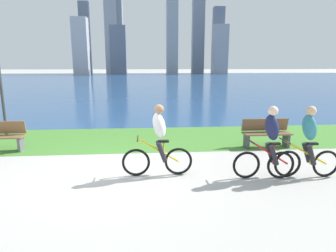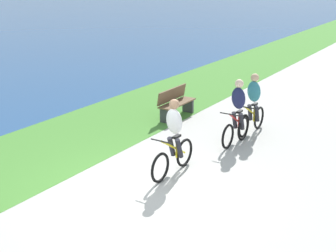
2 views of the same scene
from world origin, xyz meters
TOP-DOWN VIEW (x-y plane):
  - ground_plane at (0.00, 0.00)m, footprint 300.00×300.00m
  - grass_strip_bayside at (0.00, 3.34)m, footprint 120.00×3.46m
  - bay_water_surface at (0.00, 42.86)m, footprint 300.00×75.59m
  - cyclist_lead at (1.28, -0.16)m, footprint 1.67×0.52m
  - cyclist_trailing at (3.80, -0.52)m, footprint 1.63×0.52m
  - cyclist_distant_rear at (4.64, -0.59)m, footprint 1.74×0.52m
  - bench_far_along_path at (4.80, 1.97)m, footprint 1.50×0.47m
  - city_skyline_far_shore at (0.57, 74.06)m, footprint 39.91×10.11m

SIDE VIEW (x-z plane):
  - ground_plane at x=0.00m, z-range 0.00..0.00m
  - bay_water_surface at x=0.00m, z-range 0.00..0.00m
  - grass_strip_bayside at x=0.00m, z-range 0.00..0.01m
  - bench_far_along_path at x=4.80m, z-range 0.00..0.90m
  - cyclist_trailing at x=3.80m, z-range 0.00..1.68m
  - cyclist_distant_rear at x=4.64m, z-range -0.01..1.68m
  - cyclist_lead at x=1.28m, z-range -0.01..1.69m
  - city_skyline_far_shore at x=0.57m, z-range -2.63..23.07m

